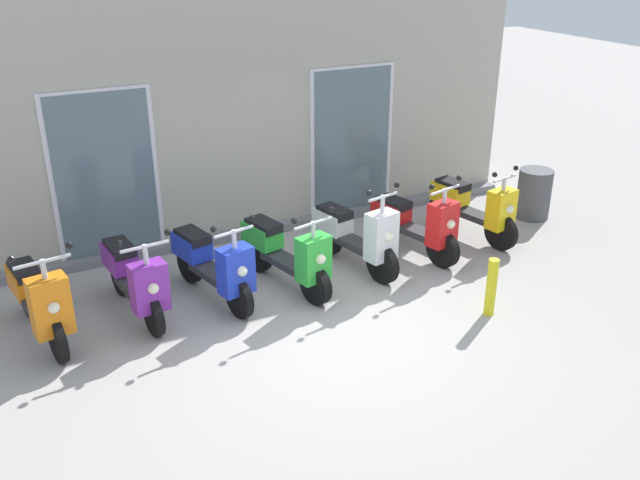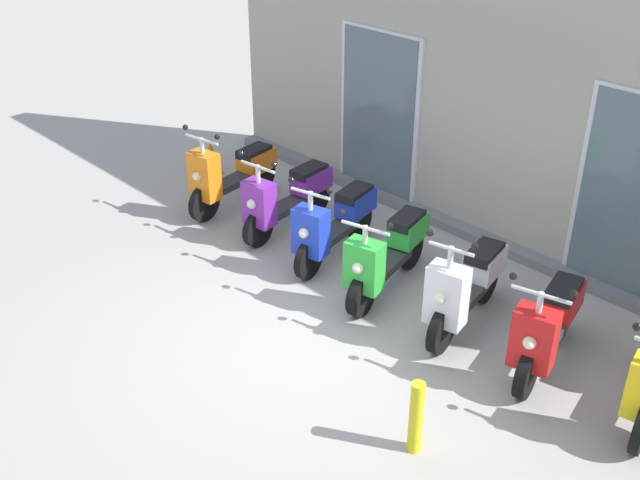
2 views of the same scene
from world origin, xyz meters
name	(u,v)px [view 1 (image 1 of 2)]	position (x,y,z in m)	size (l,w,h in m)	color
ground_plane	(334,330)	(0.00, 0.00, 0.00)	(40.00, 40.00, 0.00)	#A8A39E
storefront_facade	(231,107)	(0.00, 3.09, 1.86)	(9.03, 0.50, 3.85)	#B2AD9E
scooter_orange	(39,299)	(-2.90, 1.26, 0.48)	(0.66, 1.63, 1.25)	black
scooter_purple	(134,277)	(-1.87, 1.34, 0.47)	(0.59, 1.58, 1.18)	black
scooter_blue	(213,263)	(-0.96, 1.28, 0.48)	(0.71, 1.59, 1.18)	black
scooter_green	(286,253)	(-0.05, 1.19, 0.46)	(0.75, 1.61, 1.15)	black
scooter_white	(356,235)	(0.96, 1.25, 0.48)	(0.66, 1.57, 1.27)	black
scooter_red	(415,223)	(1.89, 1.28, 0.46)	(0.72, 1.53, 1.20)	black
scooter_yellow	(473,206)	(2.94, 1.38, 0.49)	(0.65, 1.56, 1.17)	black
curb_bollard	(491,287)	(1.76, -0.48, 0.35)	(0.12, 0.12, 0.70)	yellow
trash_bin	(534,194)	(4.28, 1.61, 0.38)	(0.51, 0.51, 0.76)	#4C4C51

